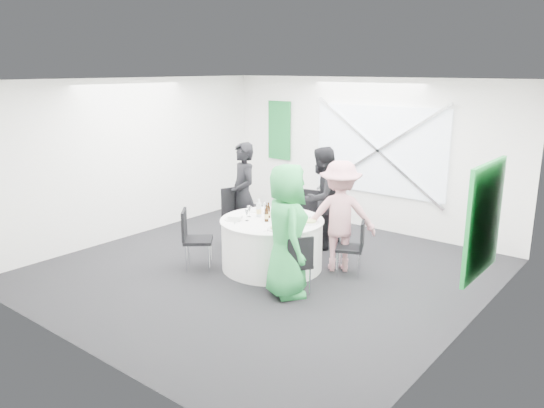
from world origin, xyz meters
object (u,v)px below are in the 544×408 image
Objects in this scene: banquet_table at (272,244)px; chair_front_left at (192,235)px; chair_back_left at (237,213)px; person_woman_green at (287,231)px; person_man_back_left at (243,195)px; person_man_back at (321,198)px; chair_front_right at (297,261)px; person_woman_pink at (340,216)px; chair_back_right at (355,244)px; green_water_bottle at (284,213)px; chair_back at (305,213)px; clear_water_bottle at (259,210)px.

banquet_table is 1.21m from chair_front_left.
banquet_table is 1.54× the size of chair_back_left.
chair_back_left is at bearing 10.82° from person_woman_green.
person_man_back_left is 1.31m from person_man_back.
banquet_table is 1.07m from chair_front_right.
person_woman_pink is (1.74, 1.36, 0.29)m from chair_front_left.
chair_front_left is (-2.03, -1.31, 0.06)m from chair_back_right.
green_water_bottle reaches higher than chair_back_right.
chair_back is at bearing -21.14° from person_woman_green.
chair_back is 1.17m from chair_back_left.
person_man_back is 1.28m from clear_water_bottle.
clear_water_bottle is (0.81, -0.39, 0.27)m from chair_back_left.
chair_back_left is at bearing -28.98° from person_woman_pink.
chair_back_left is 0.61× the size of person_woman_pink.
chair_front_right reaches higher than chair_back_right.
banquet_table is at bearing 0.00° from person_woman_pink.
person_man_back is 1.03× the size of person_woman_pink.
banquet_table is at bearing -90.00° from chair_front_right.
chair_back is at bearing 110.64° from green_water_bottle.
person_woman_green is (-0.13, -0.07, 0.41)m from chair_front_right.
clear_water_bottle is at bearing -101.67° from chair_back.
chair_front_right is 2.04m from person_man_back.
chair_front_left is at bearing -119.62° from chair_back.
person_man_back reaches higher than green_water_bottle.
person_woman_green reaches higher than chair_back.
person_woman_green is at bearing -50.11° from green_water_bottle.
chair_back_right is (1.38, -0.71, -0.07)m from chair_back.
person_woman_pink reaches higher than green_water_bottle.
chair_front_left reaches higher than chair_front_right.
person_woman_green reaches higher than chair_back_right.
person_man_back is at bearing -32.90° from chair_back_left.
chair_back_left is 0.57× the size of person_man_back_left.
chair_back is 0.44m from person_man_back.
chair_back is at bearing 90.06° from clear_water_bottle.
person_man_back is (-0.83, 1.82, 0.37)m from chair_front_right.
chair_back_right is 0.90× the size of chair_front_left.
chair_back is at bearing -65.81° from person_woman_pink.
chair_back_left is at bearing 164.41° from green_water_bottle.
person_woman_pink is at bearing -92.85° from chair_front_left.
chair_back_right is at bearing 27.53° from green_water_bottle.
person_woman_green is at bearing -6.34° from person_man_back_left.
person_man_back is (1.13, 0.86, 0.26)m from chair_back_left.
chair_back_left reaches higher than chair_back.
chair_back_left is 3.05× the size of green_water_bottle.
person_woman_green reaches higher than person_man_back_left.
person_man_back is at bearing -66.46° from chair_front_left.
person_man_back_left is 2.15m from person_woman_green.
banquet_table is at bearing 0.00° from person_woman_green.
person_man_back_left is at bearing 153.32° from banquet_table.
banquet_table is at bearing -90.00° from chair_front_left.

